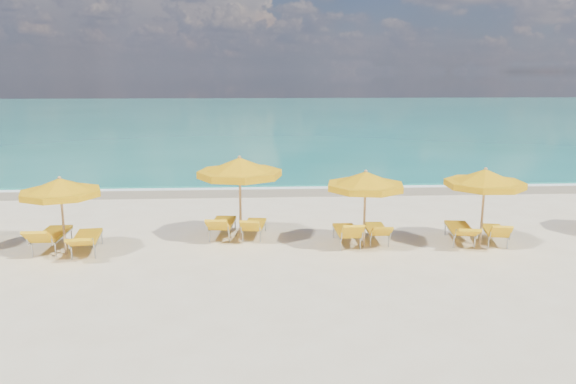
{
  "coord_description": "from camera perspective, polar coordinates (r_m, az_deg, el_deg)",
  "views": [
    {
      "loc": [
        -0.96,
        -15.2,
        4.79
      ],
      "look_at": [
        0.0,
        1.5,
        1.2
      ],
      "focal_mm": 35.0,
      "sensor_mm": 36.0,
      "label": 1
    }
  ],
  "objects": [
    {
      "name": "ground_plane",
      "position": [
        15.96,
        0.31,
        -5.35
      ],
      "size": [
        120.0,
        120.0,
        0.0
      ],
      "primitive_type": "plane",
      "color": "beige"
    },
    {
      "name": "ocean",
      "position": [
        63.38,
        -2.43,
        7.77
      ],
      "size": [
        120.0,
        80.0,
        0.3
      ],
      "primitive_type": "cube",
      "color": "#147567",
      "rests_on": "ground"
    },
    {
      "name": "wet_sand_band",
      "position": [
        23.12,
        -0.84,
        0.16
      ],
      "size": [
        120.0,
        2.6,
        0.01
      ],
      "primitive_type": "cube",
      "color": "tan",
      "rests_on": "ground"
    },
    {
      "name": "foam_line",
      "position": [
        23.9,
        -0.92,
        0.55
      ],
      "size": [
        120.0,
        1.2,
        0.03
      ],
      "primitive_type": "cube",
      "color": "white",
      "rests_on": "ground"
    },
    {
      "name": "whitecap_near",
      "position": [
        32.94,
        -12.07,
        3.49
      ],
      "size": [
        14.0,
        0.36,
        0.05
      ],
      "primitive_type": "cube",
      "color": "white",
      "rests_on": "ground"
    },
    {
      "name": "whitecap_far",
      "position": [
        40.49,
        9.56,
        5.15
      ],
      "size": [
        18.0,
        0.3,
        0.05
      ],
      "primitive_type": "cube",
      "color": "white",
      "rests_on": "ground"
    },
    {
      "name": "umbrella_2",
      "position": [
        15.8,
        -22.13,
        0.38
      ],
      "size": [
        2.26,
        2.26,
        2.13
      ],
      "rotation": [
        0.0,
        0.0,
        -0.08
      ],
      "color": "tan",
      "rests_on": "ground"
    },
    {
      "name": "umbrella_3",
      "position": [
        16.0,
        -4.93,
        2.42
      ],
      "size": [
        2.76,
        2.76,
        2.47
      ],
      "rotation": [
        0.0,
        0.0,
        0.14
      ],
      "color": "tan",
      "rests_on": "ground"
    },
    {
      "name": "umbrella_4",
      "position": [
        15.42,
        7.88,
        1.08
      ],
      "size": [
        2.57,
        2.57,
        2.19
      ],
      "rotation": [
        0.0,
        0.0,
        0.21
      ],
      "color": "tan",
      "rests_on": "ground"
    },
    {
      "name": "umbrella_5",
      "position": [
        16.37,
        19.38,
        1.26
      ],
      "size": [
        2.9,
        2.9,
        2.23
      ],
      "rotation": [
        0.0,
        0.0,
        -0.41
      ],
      "color": "tan",
      "rests_on": "ground"
    },
    {
      "name": "lounger_2_left",
      "position": [
        16.77,
        -22.86,
        -4.58
      ],
      "size": [
        0.69,
        2.03,
        0.88
      ],
      "rotation": [
        0.0,
        0.0,
        -0.0
      ],
      "color": "#A5A8AD",
      "rests_on": "ground"
    },
    {
      "name": "lounger_2_right",
      "position": [
        16.18,
        -19.75,
        -4.97
      ],
      "size": [
        0.88,
        2.07,
        0.76
      ],
      "rotation": [
        0.0,
        0.0,
        0.12
      ],
      "color": "#A5A8AD",
      "rests_on": "ground"
    },
    {
      "name": "lounger_3_left",
      "position": [
        16.76,
        -6.67,
        -3.74
      ],
      "size": [
        0.83,
        1.96,
        0.83
      ],
      "rotation": [
        0.0,
        0.0,
        -0.11
      ],
      "color": "#A5A8AD",
      "rests_on": "ground"
    },
    {
      "name": "lounger_3_right",
      "position": [
        16.66,
        -3.45,
        -3.85
      ],
      "size": [
        0.81,
        1.78,
        0.78
      ],
      "rotation": [
        0.0,
        0.0,
        -0.14
      ],
      "color": "#A5A8AD",
      "rests_on": "ground"
    },
    {
      "name": "lounger_4_left",
      "position": [
        16.0,
        5.99,
        -4.52
      ],
      "size": [
        0.66,
        1.8,
        0.86
      ],
      "rotation": [
        0.0,
        0.0,
        0.02
      ],
      "color": "#A5A8AD",
      "rests_on": "ground"
    },
    {
      "name": "lounger_4_right",
      "position": [
        16.39,
        8.94,
        -4.27
      ],
      "size": [
        0.63,
        1.75,
        0.73
      ],
      "rotation": [
        0.0,
        0.0,
        -0.03
      ],
      "color": "#A5A8AD",
      "rests_on": "ground"
    },
    {
      "name": "lounger_5_left",
      "position": [
        16.85,
        17.06,
        -4.13
      ],
      "size": [
        0.89,
        2.02,
        0.74
      ],
      "rotation": [
        0.0,
        0.0,
        -0.14
      ],
      "color": "#A5A8AD",
      "rests_on": "ground"
    },
    {
      "name": "lounger_5_right",
      "position": [
        17.09,
        20.23,
        -4.2
      ],
      "size": [
        0.88,
        1.73,
        0.78
      ],
      "rotation": [
        0.0,
        0.0,
        -0.21
      ],
      "color": "#A5A8AD",
      "rests_on": "ground"
    }
  ]
}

